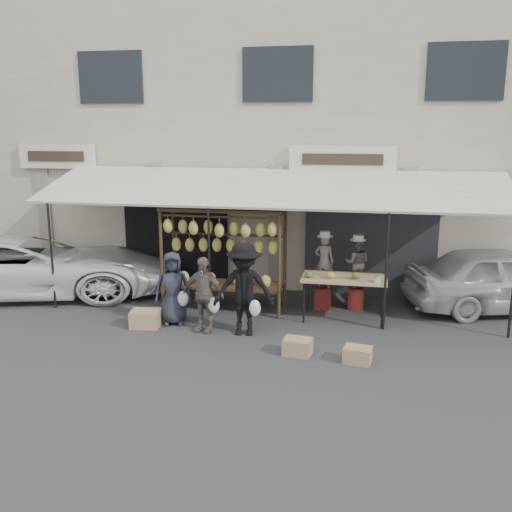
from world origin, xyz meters
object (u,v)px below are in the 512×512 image
Objects in this scene: crate_far at (145,319)px; vendor_right at (357,263)px; customer_mid at (203,294)px; produce_table at (344,279)px; crate_near_a at (298,347)px; van at (15,252)px; crate_near_b at (358,355)px; customer_right at (244,289)px; sedan at (504,279)px; banana_rack at (223,239)px; customer_left at (173,288)px; vendor_left at (324,261)px.

vendor_right is at bearing 26.52° from crate_far.
crate_far is (-1.19, -0.02, -0.57)m from customer_mid.
produce_table is 3.55× the size of crate_near_a.
produce_table is at bearing -108.87° from van.
crate_near_b is at bearing 94.38° from vendor_right.
van is (-6.87, 2.29, 0.89)m from crate_near_a.
van is at bearing 177.73° from produce_table.
crate_near_a is at bearing -14.62° from crate_far.
crate_near_b is (2.15, -0.95, -0.76)m from customer_right.
vendor_right reaches higher than sedan.
crate_near_a is at bearing 171.81° from crate_near_b.
customer_mid is at bearing 37.42° from vendor_right.
banana_rack reaches higher than vendor_right.
customer_right reaches higher than crate_far.
van is (-4.23, 1.18, 0.30)m from customer_left.
vendor_left reaches higher than sedan.
banana_rack is at bearing 36.12° from customer_left.
customer_right is 3.73× the size of crate_near_a.
sedan is at bearing 1.36° from customer_left.
vendor_right is at bearing -102.63° from van.
vendor_right is 3.12m from sedan.
customer_right is 1.57m from crate_near_a.
van reaches higher than customer_mid.
crate_near_b is (2.89, -2.29, -1.43)m from banana_rack.
customer_left reaches higher than crate_near_a.
van is at bearing 6.29° from vendor_right.
customer_left is 3.93m from crate_near_b.
customer_right is at bearing -0.49° from crate_far.
crate_near_b is 0.80× the size of crate_far.
produce_table reaches higher than crate_far.
vendor_left is 3.26m from customer_left.
customer_right is (1.52, -0.32, 0.16)m from customer_left.
customer_left reaches higher than crate_far.
customer_left is 1.00× the size of customer_mid.
crate_near_a is at bearing -48.95° from banana_rack.
crate_near_b is (0.80, -2.78, -0.92)m from vendor_left.
customer_left is 0.77m from customer_mid.
banana_rack is at bearing 141.67° from crate_near_b.
vendor_left is 1.06× the size of vendor_right.
customer_left is at bearing 28.10° from vendor_right.
crate_near_b is 0.09× the size of van.
crate_near_b is at bearing -30.91° from customer_right.
van is at bearing 79.79° from sedan.
vendor_left is at bearing 50.62° from customer_mid.
customer_mid is at bearing 0.75° from crate_far.
produce_table is 3.04× the size of crate_far.
sedan is at bearing 39.25° from crate_near_a.
vendor_left is 0.78× the size of customer_mid.
vendor_left is 2.29m from customer_right.
crate_near_b is at bearing -13.05° from crate_far.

